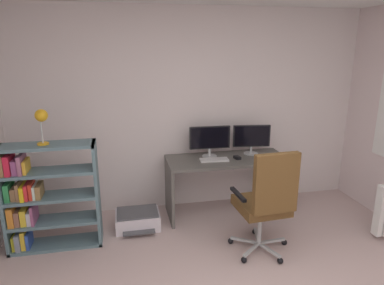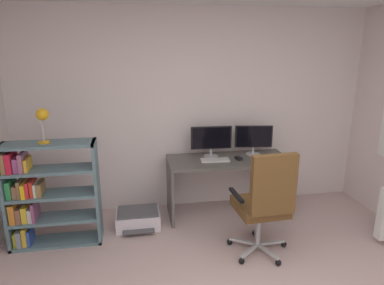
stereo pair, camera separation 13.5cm
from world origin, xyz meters
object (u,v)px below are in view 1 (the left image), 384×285
(monitor_secondary, at_px, (252,137))
(keyboard, at_px, (214,160))
(office_chair, at_px, (267,199))
(monitor_main, at_px, (210,139))
(desk, at_px, (227,173))
(bookshelf, at_px, (41,198))
(computer_mouse, at_px, (237,158))
(printer, at_px, (138,220))
(desk_lamp, at_px, (41,119))

(monitor_secondary, height_order, keyboard, monitor_secondary)
(office_chair, bearing_deg, monitor_main, 104.79)
(desk, relative_size, keyboard, 4.34)
(monitor_main, height_order, keyboard, monitor_main)
(keyboard, distance_m, bookshelf, 1.94)
(office_chair, bearing_deg, bookshelf, 164.15)
(computer_mouse, height_order, office_chair, office_chair)
(desk, xyz_separation_m, printer, (-1.12, -0.16, -0.44))
(bookshelf, bearing_deg, printer, 11.75)
(keyboard, height_order, printer, keyboard)
(monitor_secondary, relative_size, printer, 0.92)
(monitor_secondary, bearing_deg, bookshelf, -169.04)
(keyboard, xyz_separation_m, office_chair, (0.27, -0.93, -0.12))
(office_chair, bearing_deg, keyboard, 106.36)
(bookshelf, distance_m, desk_lamp, 0.82)
(monitor_main, distance_m, desk_lamp, 1.91)
(desk_lamp, xyz_separation_m, printer, (0.87, 0.20, -1.28))
(monitor_main, xyz_separation_m, office_chair, (0.29, -1.09, -0.34))
(computer_mouse, bearing_deg, keyboard, 170.64)
(keyboard, relative_size, office_chair, 0.30)
(computer_mouse, bearing_deg, desk_lamp, 178.51)
(desk, height_order, printer, desk)
(computer_mouse, relative_size, desk_lamp, 0.29)
(desk, bearing_deg, monitor_main, 150.66)
(monitor_main, relative_size, desk_lamp, 1.44)
(monitor_main, relative_size, monitor_secondary, 1.08)
(keyboard, bearing_deg, monitor_secondary, 20.91)
(monitor_main, distance_m, printer, 1.29)
(desk_lamp, bearing_deg, keyboard, 9.66)
(monitor_secondary, bearing_deg, monitor_main, -180.00)
(desk, height_order, office_chair, office_chair)
(monitor_secondary, bearing_deg, desk_lamp, -168.61)
(monitor_main, bearing_deg, bookshelf, -166.01)
(desk_lamp, relative_size, printer, 0.69)
(desk, distance_m, monitor_secondary, 0.55)
(bookshelf, relative_size, desk_lamp, 3.21)
(desk_lamp, bearing_deg, desk, 10.27)
(bookshelf, height_order, desk_lamp, desk_lamp)
(bookshelf, bearing_deg, office_chair, -15.85)
(computer_mouse, xyz_separation_m, desk_lamp, (-2.11, -0.31, 0.64))
(printer, bearing_deg, keyboard, 6.52)
(desk, distance_m, keyboard, 0.27)
(monitor_secondary, relative_size, keyboard, 1.37)
(bookshelf, bearing_deg, keyboard, 9.19)
(office_chair, height_order, bookshelf, office_chair)
(keyboard, distance_m, office_chair, 0.98)
(monitor_secondary, relative_size, computer_mouse, 4.65)
(desk, bearing_deg, office_chair, -84.64)
(office_chair, distance_m, bookshelf, 2.27)
(keyboard, bearing_deg, desk, 20.03)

